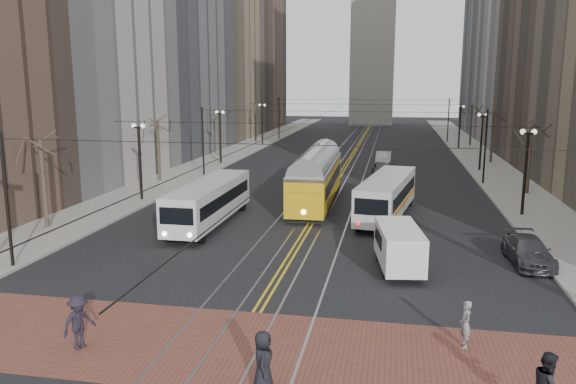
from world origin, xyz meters
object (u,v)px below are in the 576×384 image
at_px(sedan_silver, 383,159).
at_px(pedestrian_b, 465,324).
at_px(pedestrian_d, 79,322).
at_px(transit_bus, 210,204).
at_px(rear_bus, 387,198).
at_px(streetcar, 316,182).
at_px(sedan_grey, 382,170).
at_px(cargo_van, 399,249).
at_px(sedan_parked, 528,251).
at_px(pedestrian_a, 263,362).

bearing_deg(sedan_silver, pedestrian_b, -84.69).
bearing_deg(pedestrian_d, transit_bus, 28.47).
bearing_deg(rear_bus, pedestrian_d, -106.30).
relative_size(streetcar, sedan_silver, 2.96).
height_order(streetcar, sedan_grey, streetcar).
height_order(rear_bus, pedestrian_b, rear_bus).
bearing_deg(sedan_silver, cargo_van, -87.19).
bearing_deg(sedan_parked, rear_bus, 126.57).
xyz_separation_m(sedan_silver, sedan_parked, (7.80, -32.67, -0.10)).
xyz_separation_m(rear_bus, pedestrian_b, (2.94, -18.39, -0.55)).
relative_size(transit_bus, pedestrian_a, 5.85).
bearing_deg(pedestrian_b, pedestrian_d, -87.89).
relative_size(sedan_silver, pedestrian_d, 2.47).
height_order(streetcar, sedan_silver, streetcar).
xyz_separation_m(cargo_van, pedestrian_a, (-3.90, -11.79, -0.11)).
xyz_separation_m(rear_bus, cargo_van, (0.75, -10.62, -0.33)).
height_order(rear_bus, pedestrian_a, rear_bus).
relative_size(streetcar, sedan_parked, 3.01).
xyz_separation_m(sedan_grey, sedan_parked, (7.80, -24.85, -0.09)).
height_order(streetcar, sedan_parked, streetcar).
xyz_separation_m(cargo_van, sedan_grey, (-1.47, 26.98, -0.30)).
relative_size(sedan_parked, pedestrian_a, 2.46).
height_order(sedan_silver, pedestrian_d, pedestrian_d).
height_order(rear_bus, cargo_van, rear_bus).
bearing_deg(rear_bus, sedan_parked, -41.26).
xyz_separation_m(transit_bus, pedestrian_a, (7.83, -18.53, -0.42)).
height_order(rear_bus, sedan_grey, rear_bus).
bearing_deg(rear_bus, streetcar, 153.92).
bearing_deg(pedestrian_d, streetcar, 14.05).
bearing_deg(sedan_grey, pedestrian_a, -99.82).
height_order(transit_bus, pedestrian_d, transit_bus).
bearing_deg(rear_bus, transit_bus, -151.57).
bearing_deg(sedan_silver, transit_bus, -109.68).
height_order(sedan_grey, sedan_silver, sedan_silver).
relative_size(transit_bus, pedestrian_d, 5.79).
bearing_deg(cargo_van, pedestrian_a, -116.75).
height_order(sedan_parked, pedestrian_a, pedestrian_a).
xyz_separation_m(streetcar, sedan_grey, (4.50, 12.70, -0.87)).
bearing_deg(sedan_parked, streetcar, 132.11).
distance_m(transit_bus, sedan_parked, 18.65).
bearing_deg(pedestrian_d, cargo_van, -21.08).
distance_m(transit_bus, pedestrian_b, 20.11).
relative_size(rear_bus, sedan_grey, 2.41).
xyz_separation_m(transit_bus, sedan_parked, (18.06, -4.60, -0.69)).
relative_size(rear_bus, sedan_parked, 2.33).
bearing_deg(sedan_silver, pedestrian_d, -101.06).
height_order(sedan_grey, pedestrian_b, pedestrian_b).
height_order(streetcar, pedestrian_a, streetcar).
distance_m(cargo_van, pedestrian_d, 14.80).
bearing_deg(cargo_van, transit_bus, 141.68).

